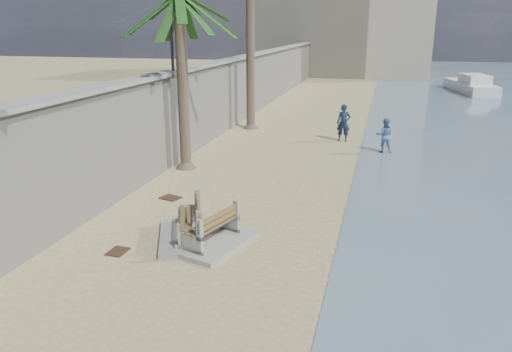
{
  "coord_description": "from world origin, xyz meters",
  "views": [
    {
      "loc": [
        2.91,
        -6.15,
        5.34
      ],
      "look_at": [
        -0.5,
        7.0,
        1.2
      ],
      "focal_mm": 35.0,
      "sensor_mm": 36.0,
      "label": 1
    }
  ],
  "objects_px": {
    "person_b": "(385,134)",
    "bench_near": "(190,224)",
    "yacht_far": "(470,88)",
    "person_a": "(344,120)",
    "bench_far": "(212,230)"
  },
  "relations": [
    {
      "from": "bench_near",
      "to": "person_b",
      "type": "xyz_separation_m",
      "value": [
        4.74,
        10.66,
        0.42
      ]
    },
    {
      "from": "bench_near",
      "to": "person_a",
      "type": "xyz_separation_m",
      "value": [
        2.83,
        12.39,
        0.59
      ]
    },
    {
      "from": "person_a",
      "to": "yacht_far",
      "type": "bearing_deg",
      "value": 67.18
    },
    {
      "from": "bench_far",
      "to": "yacht_far",
      "type": "relative_size",
      "value": 0.33
    },
    {
      "from": "bench_far",
      "to": "yacht_far",
      "type": "bearing_deg",
      "value": 72.43
    },
    {
      "from": "bench_far",
      "to": "bench_near",
      "type": "bearing_deg",
      "value": 162.4
    },
    {
      "from": "person_a",
      "to": "bench_far",
      "type": "bearing_deg",
      "value": -100.46
    },
    {
      "from": "person_a",
      "to": "person_b",
      "type": "bearing_deg",
      "value": -42.91
    },
    {
      "from": "bench_near",
      "to": "yacht_far",
      "type": "height_order",
      "value": "yacht_far"
    },
    {
      "from": "bench_far",
      "to": "person_b",
      "type": "height_order",
      "value": "person_b"
    },
    {
      "from": "person_b",
      "to": "bench_near",
      "type": "bearing_deg",
      "value": 62.71
    },
    {
      "from": "person_a",
      "to": "person_b",
      "type": "xyz_separation_m",
      "value": [
        1.91,
        -1.72,
        -0.17
      ]
    },
    {
      "from": "bench_near",
      "to": "yacht_far",
      "type": "xyz_separation_m",
      "value": [
        11.33,
        33.4,
        -0.07
      ]
    },
    {
      "from": "person_b",
      "to": "person_a",
      "type": "bearing_deg",
      "value": -45.43
    },
    {
      "from": "person_a",
      "to": "yacht_far",
      "type": "height_order",
      "value": "person_a"
    }
  ]
}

